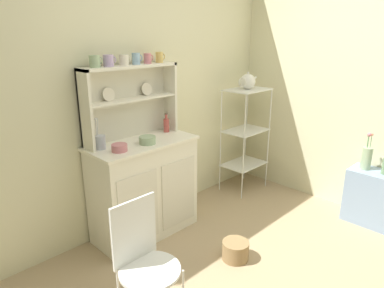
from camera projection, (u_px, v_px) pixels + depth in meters
wall_back at (140, 91)px, 3.13m from camera, size 3.84×0.05×2.50m
hutch_cabinet at (144, 187)px, 3.07m from camera, size 0.94×0.45×0.87m
hutch_shelf_unit at (129, 96)px, 2.94m from camera, size 0.88×0.18×0.63m
bakers_rack at (245, 128)px, 3.90m from camera, size 0.49×0.34×1.17m
side_shelf_blue at (374, 198)px, 3.29m from camera, size 0.28×0.48×0.52m
wire_chair at (143, 256)px, 2.02m from camera, size 0.36×0.36×0.85m
floor_basket at (235, 250)px, 2.81m from camera, size 0.22×0.22×0.15m
cup_sage_0 at (95, 61)px, 2.61m from camera, size 0.10×0.08×0.09m
cup_lilac_1 at (109, 61)px, 2.69m from camera, size 0.10×0.08×0.09m
cup_cream_2 at (124, 60)px, 2.79m from camera, size 0.09×0.08×0.08m
cup_sky_3 at (136, 59)px, 2.87m from camera, size 0.08×0.07×0.09m
cup_rose_4 at (148, 58)px, 2.95m from camera, size 0.08×0.06×0.08m
cup_gold_5 at (160, 57)px, 3.03m from camera, size 0.08×0.06×0.09m
bowl_mixing_large at (119, 148)px, 2.70m from camera, size 0.12×0.12×0.06m
bowl_floral_medium at (147, 140)px, 2.88m from camera, size 0.14×0.14×0.06m
jam_bottle at (166, 125)px, 3.21m from camera, size 0.05×0.05×0.18m
utensil_jar at (100, 142)px, 2.74m from camera, size 0.08×0.08×0.25m
porcelain_teapot at (248, 81)px, 3.73m from camera, size 0.25×0.16×0.19m
flower_vase at (367, 157)px, 3.25m from camera, size 0.09×0.09×0.36m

